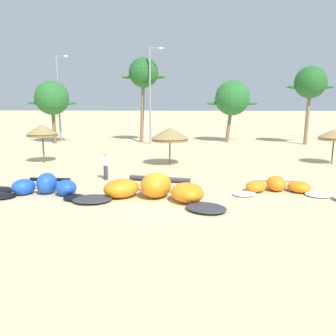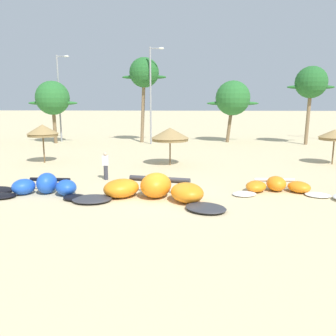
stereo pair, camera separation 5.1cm
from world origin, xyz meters
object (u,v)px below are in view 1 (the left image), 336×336
(palm_center_left, at_px, (232,98))
(kite_center, at_px, (277,186))
(beach_umbrella_middle, at_px, (170,134))
(kite_left, at_px, (45,187))
(palm_left, at_px, (52,98))
(lamppost_west_center, at_px, (151,92))
(beach_umbrella_near_van, at_px, (42,130))
(beach_umbrella_near_palms, at_px, (334,135))
(person_near_kites, at_px, (106,166))
(lamppost_west, at_px, (59,95))
(kite_left_of_center, at_px, (154,190))
(palm_left_of_gap, at_px, (144,74))
(palm_center_right, at_px, (310,83))

(palm_center_left, bearing_deg, kite_center, -91.19)
(kite_center, relative_size, beach_umbrella_middle, 1.85)
(kite_left, relative_size, palm_left, 0.76)
(kite_center, xyz_separation_m, lamppost_west_center, (-8.10, 18.94, 5.10))
(beach_umbrella_near_van, distance_m, beach_umbrella_near_palms, 21.04)
(person_near_kites, height_order, lamppost_west, lamppost_west)
(lamppost_west, bearing_deg, palm_center_left, 1.11)
(kite_left_of_center, height_order, palm_left_of_gap, palm_left_of_gap)
(beach_umbrella_near_palms, xyz_separation_m, person_near_kites, (-15.26, -5.65, -1.32))
(lamppost_west, bearing_deg, palm_left_of_gap, -1.10)
(palm_center_right, bearing_deg, kite_left_of_center, -124.03)
(palm_left_of_gap, xyz_separation_m, lamppost_west_center, (0.91, -1.56, -1.88))
(kite_left_of_center, relative_size, palm_left, 1.12)
(kite_center, bearing_deg, lamppost_west_center, 113.16)
(kite_left, height_order, palm_left, palm_left)
(beach_umbrella_near_van, height_order, beach_umbrella_middle, beach_umbrella_near_van)
(beach_umbrella_near_van, xyz_separation_m, lamppost_west_center, (6.95, 11.30, 2.99))
(palm_left, relative_size, palm_left_of_gap, 0.73)
(beach_umbrella_near_palms, distance_m, lamppost_west_center, 18.13)
(kite_center, distance_m, beach_umbrella_near_van, 17.01)
(palm_left_of_gap, bearing_deg, lamppost_west, 178.90)
(kite_center, xyz_separation_m, palm_left, (-18.54, 19.28, 4.42))
(palm_left, bearing_deg, beach_umbrella_middle, -43.44)
(kite_left, height_order, lamppost_west_center, lamppost_west_center)
(lamppost_west_center, bearing_deg, kite_left, -99.75)
(kite_left, relative_size, lamppost_west_center, 0.51)
(beach_umbrella_near_palms, relative_size, palm_center_right, 0.32)
(beach_umbrella_middle, distance_m, person_near_kites, 6.13)
(beach_umbrella_middle, height_order, lamppost_west, lamppost_west)
(lamppost_west, bearing_deg, beach_umbrella_middle, -47.25)
(beach_umbrella_near_van, bearing_deg, lamppost_west_center, 58.42)
(beach_umbrella_near_palms, distance_m, person_near_kites, 16.32)
(palm_left, xyz_separation_m, palm_left_of_gap, (9.53, 1.23, 2.55))
(beach_umbrella_middle, height_order, beach_umbrella_near_palms, beach_umbrella_middle)
(palm_center_right, bearing_deg, palm_center_left, 167.09)
(person_near_kites, distance_m, palm_left_of_gap, 19.28)
(beach_umbrella_near_van, bearing_deg, beach_umbrella_middle, -3.04)
(palm_left_of_gap, bearing_deg, beach_umbrella_near_van, -115.14)
(kite_center, relative_size, palm_center_right, 0.63)
(beach_umbrella_near_van, height_order, palm_left, palm_left)
(palm_center_right, bearing_deg, person_near_kites, -135.47)
(palm_left, distance_m, palm_left_of_gap, 9.94)
(beach_umbrella_near_palms, relative_size, palm_left_of_gap, 0.28)
(palm_left_of_gap, bearing_deg, beach_umbrella_middle, -76.17)
(beach_umbrella_middle, distance_m, palm_center_left, 15.41)
(kite_left, distance_m, beach_umbrella_near_palms, 19.80)
(beach_umbrella_near_palms, relative_size, lamppost_west, 0.27)
(kite_center, xyz_separation_m, palm_left_of_gap, (-9.01, 20.51, 6.98))
(kite_left_of_center, distance_m, lamppost_west_center, 21.21)
(lamppost_west_center, bearing_deg, palm_center_right, 1.34)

